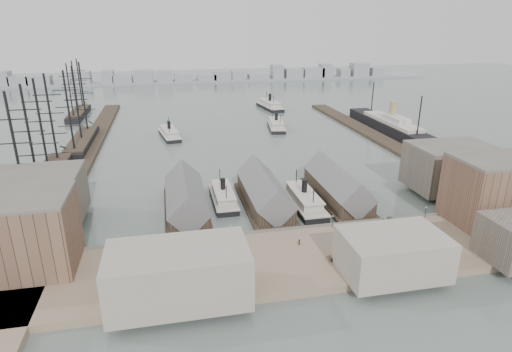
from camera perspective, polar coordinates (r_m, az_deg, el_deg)
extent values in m
plane|color=#505D58|center=(130.28, 2.75, -6.92)|extent=(900.00, 900.00, 0.00)
cube|color=#7E6A54|center=(113.00, 5.34, -10.95)|extent=(180.00, 30.00, 2.00)
cube|color=#59544C|center=(125.29, 3.35, -7.51)|extent=(180.00, 1.20, 2.30)
cube|color=#2D231C|center=(223.29, -21.31, 3.54)|extent=(10.00, 220.00, 1.60)
cube|color=#2D231C|center=(236.51, 15.74, 5.04)|extent=(10.00, 180.00, 1.60)
cube|color=#2D231C|center=(140.94, -9.24, -4.73)|extent=(14.00, 42.00, 1.20)
cube|color=#2D231C|center=(140.60, -9.33, -3.41)|extent=(12.00, 36.00, 5.00)
cube|color=#59595B|center=(139.60, -9.39, -2.43)|extent=(12.60, 37.00, 12.60)
cube|color=#2D231C|center=(144.04, 1.15, -3.89)|extent=(14.00, 42.00, 1.20)
cube|color=#2D231C|center=(143.71, 1.07, -2.60)|extent=(12.00, 36.00, 5.00)
cube|color=#59595B|center=(142.73, 1.08, -1.64)|extent=(12.60, 37.00, 12.60)
cube|color=#2D231C|center=(151.61, 10.79, -3.00)|extent=(14.00, 42.00, 1.20)
cube|color=#2D231C|center=(151.29, 10.72, -1.77)|extent=(12.00, 36.00, 5.00)
cube|color=#59595B|center=(150.36, 10.78, -0.85)|extent=(12.60, 37.00, 12.60)
cube|color=brown|center=(118.09, -30.69, -6.98)|extent=(32.00, 18.00, 18.00)
cube|color=#60564C|center=(145.09, -27.09, -2.43)|extent=(26.00, 20.00, 14.00)
cube|color=brown|center=(146.68, 29.97, -1.66)|extent=(30.00, 18.00, 19.00)
cube|color=#60564C|center=(168.04, 24.48, 1.05)|extent=(28.00, 20.00, 15.00)
cube|color=gray|center=(107.89, 17.73, -9.84)|extent=(24.00, 16.00, 10.00)
cube|color=gray|center=(95.05, -10.28, -12.79)|extent=(30.00, 16.00, 12.00)
cylinder|color=black|center=(119.75, -17.89, -8.48)|extent=(0.16, 0.16, 3.60)
sphere|color=beige|center=(118.89, -17.99, -7.68)|extent=(0.44, 0.44, 0.44)
cylinder|color=black|center=(119.76, -3.40, -7.46)|extent=(0.16, 0.16, 3.60)
sphere|color=beige|center=(118.89, -3.42, -6.64)|extent=(0.44, 0.44, 0.44)
cylinder|color=black|center=(127.05, 10.17, -6.06)|extent=(0.16, 0.16, 3.60)
sphere|color=beige|center=(126.24, 10.23, -5.29)|extent=(0.44, 0.44, 0.44)
cylinder|color=black|center=(140.51, 21.65, -4.61)|extent=(0.16, 0.16, 3.60)
sphere|color=beige|center=(139.77, 21.75, -3.90)|extent=(0.44, 0.44, 0.44)
cube|color=gray|center=(456.88, -8.25, 12.55)|extent=(500.00, 40.00, 2.00)
cube|color=gray|center=(469.57, -31.01, 10.97)|extent=(18.77, 14.00, 15.03)
cube|color=gray|center=(464.77, -28.97, 10.95)|extent=(17.36, 14.00, 10.23)
cube|color=gray|center=(460.10, -26.87, 11.22)|extent=(20.65, 14.00, 10.28)
cube|color=gray|center=(455.36, -24.18, 11.36)|extent=(14.71, 14.00, 7.23)
cube|color=gray|center=(452.06, -22.27, 11.95)|extent=(17.63, 14.00, 13.23)
cube|color=gray|center=(448.46, -19.14, 12.29)|extent=(10.74, 14.00, 13.58)
cube|color=gray|center=(447.34, -17.34, 12.15)|extent=(18.06, 14.00, 8.64)
cube|color=gray|center=(445.73, -14.76, 12.66)|extent=(18.55, 14.00, 13.29)
cube|color=gray|center=(445.33, -12.10, 12.81)|extent=(15.33, 14.00, 12.47)
cube|color=gray|center=(445.95, -9.66, 12.74)|extent=(17.56, 14.00, 8.72)
cube|color=gray|center=(447.59, -6.61, 12.84)|extent=(18.76, 14.00, 7.63)
cube|color=gray|center=(449.20, -4.55, 13.10)|extent=(17.61, 14.00, 10.35)
cube|color=gray|center=(451.57, -2.46, 13.18)|extent=(13.38, 14.00, 10.30)
cube|color=gray|center=(455.82, 0.29, 13.04)|extent=(20.73, 14.00, 6.75)
cube|color=gray|center=(459.94, 2.81, 13.63)|extent=(11.51, 14.00, 15.57)
cube|color=gray|center=(464.97, 4.98, 13.38)|extent=(18.17, 14.00, 11.26)
cube|color=gray|center=(471.64, 7.58, 13.42)|extent=(21.81, 14.00, 11.83)
cube|color=gray|center=(476.17, 9.21, 13.62)|extent=(11.12, 14.00, 15.50)
cube|color=gray|center=(484.17, 11.54, 13.27)|extent=(10.90, 14.00, 10.29)
cube|color=gray|center=(491.30, 13.58, 13.54)|extent=(17.95, 14.00, 15.72)
cube|color=gray|center=(500.37, 15.68, 13.16)|extent=(14.21, 14.00, 10.51)
cube|color=black|center=(148.20, -4.37, -3.14)|extent=(7.25, 25.37, 1.63)
cube|color=beige|center=(147.74, -4.38, -2.72)|extent=(7.61, 25.37, 0.45)
cube|color=beige|center=(147.25, -4.40, -2.27)|extent=(5.89, 18.12, 1.99)
cube|color=beige|center=(146.78, -4.41, -1.81)|extent=(6.34, 19.93, 0.36)
cylinder|color=black|center=(146.05, -4.43, -1.09)|extent=(1.63, 1.63, 4.08)
cylinder|color=black|center=(153.69, -4.84, -0.08)|extent=(0.27, 0.27, 5.44)
cylinder|color=black|center=(138.60, -3.97, -2.35)|extent=(0.27, 0.27, 5.44)
cube|color=black|center=(145.14, 6.38, -3.69)|extent=(8.06, 28.23, 1.81)
cube|color=beige|center=(144.62, 6.40, -3.22)|extent=(8.47, 28.23, 0.50)
cube|color=beige|center=(144.07, 6.42, -2.70)|extent=(6.55, 20.16, 2.22)
cube|color=beige|center=(143.54, 6.44, -2.18)|extent=(7.06, 22.18, 0.40)
cylinder|color=black|center=(142.72, 6.48, -1.36)|extent=(1.81, 1.81, 4.54)
cylinder|color=black|center=(150.85, 5.41, -0.20)|extent=(0.30, 0.30, 6.05)
cylinder|color=black|center=(134.86, 7.67, -2.81)|extent=(0.30, 0.30, 6.05)
cube|color=black|center=(234.14, -11.43, 5.26)|extent=(11.86, 27.47, 1.71)
cube|color=beige|center=(233.84, -11.45, 5.55)|extent=(12.23, 27.53, 0.47)
cube|color=beige|center=(233.52, -11.48, 5.87)|extent=(9.21, 19.74, 2.09)
cube|color=beige|center=(233.21, -11.50, 6.19)|extent=(9.99, 21.69, 0.38)
cylinder|color=black|center=(232.73, -11.54, 6.68)|extent=(1.71, 1.71, 4.27)
cylinder|color=black|center=(241.10, -11.57, 7.09)|extent=(0.28, 0.28, 5.70)
cylinder|color=black|center=(224.46, -11.49, 6.15)|extent=(0.28, 0.28, 5.70)
cube|color=black|center=(248.72, 2.71, 6.51)|extent=(11.72, 28.37, 1.77)
cube|color=beige|center=(248.42, 2.71, 6.79)|extent=(12.11, 28.42, 0.49)
cube|color=beige|center=(248.11, 2.72, 7.10)|extent=(9.13, 20.37, 2.16)
cube|color=beige|center=(247.81, 2.72, 7.41)|extent=(9.90, 22.39, 0.39)
cylinder|color=black|center=(247.34, 2.73, 7.90)|extent=(1.77, 1.77, 4.42)
cylinder|color=black|center=(255.77, 2.23, 8.27)|extent=(0.29, 0.29, 5.90)
cylinder|color=black|center=(239.04, 3.27, 7.42)|extent=(0.29, 0.29, 5.90)
cube|color=black|center=(306.34, 1.86, 9.12)|extent=(13.49, 32.46, 2.02)
cube|color=beige|center=(306.06, 1.86, 9.39)|extent=(13.93, 32.52, 0.56)
cube|color=beige|center=(305.78, 1.86, 9.68)|extent=(10.51, 23.31, 2.47)
cube|color=beige|center=(305.50, 1.87, 9.97)|extent=(11.39, 25.62, 0.45)
cylinder|color=black|center=(305.07, 1.87, 10.43)|extent=(2.02, 2.02, 5.06)
cylinder|color=black|center=(314.81, 1.43, 10.69)|extent=(0.34, 0.34, 6.75)
cylinder|color=black|center=(295.44, 2.34, 10.06)|extent=(0.34, 0.34, 6.75)
cube|color=black|center=(178.50, -26.33, -0.78)|extent=(9.59, 66.06, 3.84)
cube|color=#2D231C|center=(177.80, -26.44, -0.10)|extent=(9.06, 59.45, 0.64)
cylinder|color=black|center=(151.80, -29.39, 3.03)|extent=(0.85, 0.85, 36.22)
cylinder|color=black|center=(166.07, -27.95, 4.56)|extent=(0.85, 0.85, 36.22)
cylinder|color=black|center=(180.52, -26.73, 5.84)|extent=(0.85, 0.85, 36.22)
cylinder|color=black|center=(195.13, -25.68, 6.93)|extent=(0.85, 0.85, 36.22)
cube|color=black|center=(229.73, -22.16, 4.15)|extent=(9.51, 54.97, 3.81)
cube|color=#2D231C|center=(229.19, -22.23, 4.68)|extent=(8.98, 49.47, 0.63)
cylinder|color=black|center=(207.15, -23.69, 7.84)|extent=(0.85, 0.85, 35.94)
cylinder|color=black|center=(225.71, -22.80, 8.84)|extent=(0.85, 0.85, 35.94)
cylinder|color=black|center=(244.38, -22.04, 9.70)|extent=(0.85, 0.85, 35.94)
cube|color=black|center=(303.97, -22.56, 7.66)|extent=(8.60, 47.80, 3.44)
cube|color=#2D231C|center=(303.60, -22.61, 8.03)|extent=(8.13, 43.02, 0.57)
cylinder|color=black|center=(284.91, -23.58, 10.36)|extent=(0.76, 0.76, 32.50)
cylinder|color=black|center=(301.17, -23.00, 10.88)|extent=(0.76, 0.76, 32.50)
cylinder|color=black|center=(317.48, -22.48, 11.35)|extent=(0.76, 0.76, 32.50)
cube|color=black|center=(251.40, 17.58, 6.17)|extent=(11.82, 86.37, 5.45)
cube|color=beige|center=(250.61, 17.67, 6.98)|extent=(10.00, 50.00, 1.82)
cube|color=beige|center=(246.29, 18.23, 7.24)|extent=(7.27, 18.18, 2.73)
cylinder|color=tan|center=(249.35, 17.82, 8.40)|extent=(4.00, 4.00, 9.09)
cube|color=black|center=(127.47, 18.16, -7.42)|extent=(3.65, 9.69, 0.80)
cube|color=#2A3225|center=(126.73, 18.24, -6.74)|extent=(3.82, 10.19, 2.59)
cube|color=#59595B|center=(126.11, 18.32, -6.15)|extent=(4.07, 10.61, 0.30)
imported|color=black|center=(113.01, -12.39, -10.33)|extent=(1.75, 1.67, 1.53)
cube|color=#3F2D21|center=(112.21, -13.64, -10.60)|extent=(2.97, 2.37, 0.25)
cylinder|color=black|center=(111.81, -13.50, -10.92)|extent=(1.05, 0.49, 1.10)
cylinder|color=black|center=(112.96, -13.76, -10.60)|extent=(1.05, 0.49, 1.10)
imported|color=black|center=(110.66, -1.64, -10.50)|extent=(2.03, 1.17, 1.62)
cube|color=#3F2D21|center=(110.62, -3.01, -10.48)|extent=(2.81, 1.90, 0.25)
cylinder|color=black|center=(110.19, -3.00, -10.82)|extent=(1.10, 0.26, 1.10)
cylinder|color=black|center=(111.40, -3.00, -10.45)|extent=(1.10, 0.26, 1.10)
imported|color=black|center=(111.97, 11.40, -10.54)|extent=(1.42, 1.64, 1.60)
cube|color=#3F2D21|center=(111.07, 10.13, -10.66)|extent=(2.65, 1.59, 0.25)
cylinder|color=black|center=(110.69, 10.24, -10.99)|extent=(1.10, 0.12, 1.10)
cylinder|color=black|center=(111.81, 10.00, -10.63)|extent=(1.10, 0.12, 1.10)
imported|color=black|center=(112.92, -19.60, -11.09)|extent=(0.63, 0.48, 1.68)
imported|color=black|center=(111.38, -17.53, -11.31)|extent=(0.68, 0.84, 1.63)
imported|color=black|center=(114.33, -3.30, -9.41)|extent=(1.27, 1.21, 1.73)
imported|color=black|center=(107.54, -5.20, -11.56)|extent=(0.97, 0.96, 1.64)
imported|color=black|center=(117.24, 5.79, -8.74)|extent=(0.86, 0.92, 1.58)
imported|color=black|center=(119.82, 11.61, -8.35)|extent=(0.73, 0.59, 1.77)
imported|color=black|center=(122.32, 12.95, -7.85)|extent=(1.02, 0.93, 1.70)
imported|color=black|center=(117.06, 20.18, -10.03)|extent=(1.13, 1.16, 1.60)
imported|color=black|center=(133.19, 17.79, -5.95)|extent=(1.03, 0.56, 1.66)
imported|color=black|center=(139.81, 29.92, -6.54)|extent=(0.53, 0.80, 1.62)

